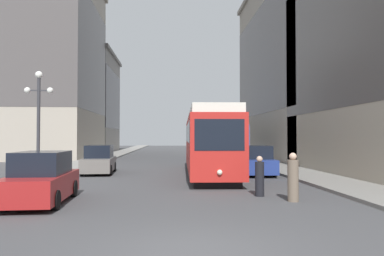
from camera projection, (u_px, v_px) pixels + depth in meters
name	position (u px, v px, depth m)	size (l,w,h in m)	color
ground_plane	(192.00, 251.00, 7.64)	(200.00, 200.00, 0.00)	#424244
sidewalk_left	(111.00, 155.00, 47.08)	(3.01, 120.00, 0.15)	gray
sidewalk_right	(234.00, 155.00, 48.02)	(3.01, 120.00, 0.15)	gray
streetcar	(208.00, 141.00, 23.50)	(3.09, 14.29, 3.89)	black
transit_bus	(224.00, 141.00, 38.50)	(2.63, 12.55, 3.45)	black
parked_car_left_near	(99.00, 160.00, 24.27)	(2.09, 4.67, 1.82)	black
parked_car_left_mid	(41.00, 179.00, 13.29)	(2.05, 4.55, 1.82)	black
parked_car_right_far	(256.00, 161.00, 23.58)	(2.08, 5.05, 1.82)	black
pedestrian_crossing_near	(293.00, 179.00, 13.61)	(0.40, 0.40, 1.77)	#6B5B4C
pedestrian_crossing_far	(260.00, 178.00, 14.82)	(0.36, 0.36, 1.59)	black
lamp_post_left_near	(39.00, 109.00, 18.45)	(1.41, 0.36, 5.45)	#333338
building_left_corner	(31.00, 62.00, 43.45)	(15.08, 16.19, 21.51)	#A89E8E
building_left_midblock	(70.00, 102.00, 59.07)	(14.20, 15.23, 15.47)	gray
building_right_midblock	(322.00, 65.00, 40.79)	(14.20, 23.53, 19.84)	#A89E8E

